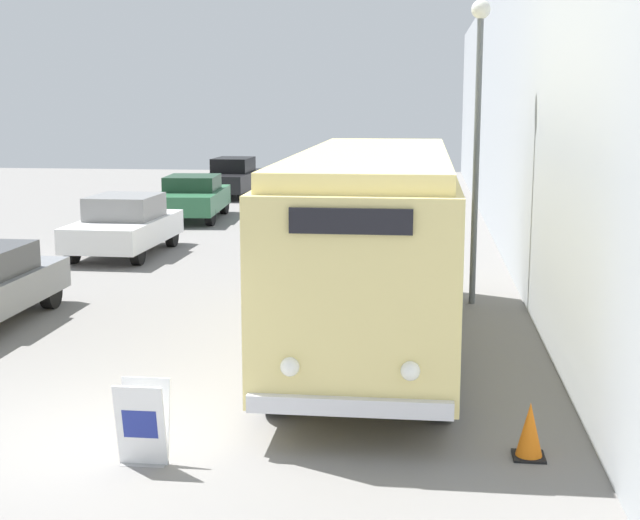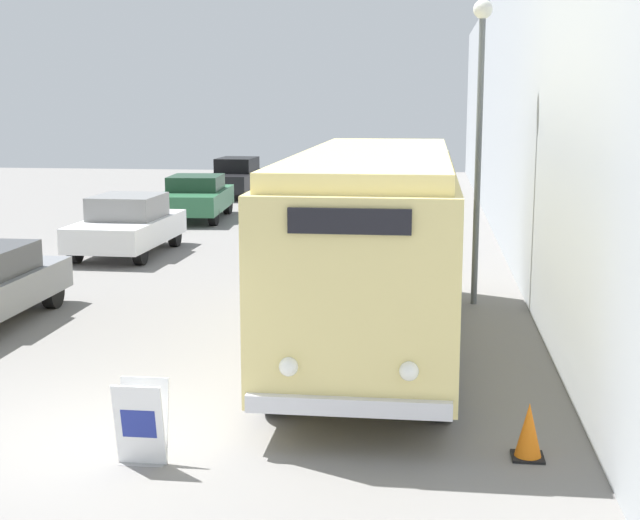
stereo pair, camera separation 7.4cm
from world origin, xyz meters
TOP-DOWN VIEW (x-y plane):
  - ground_plane at (0.00, 0.00)m, footprint 80.00×80.00m
  - building_wall_right at (5.95, 10.00)m, footprint 0.30×60.00m
  - vintage_bus at (3.00, 4.44)m, footprint 2.44×9.26m
  - sign_board at (0.76, -0.57)m, footprint 0.55×0.36m
  - streetlamp at (4.77, 7.80)m, footprint 0.36×0.36m
  - parked_car_mid at (-3.88, 12.45)m, footprint 2.00×4.22m
  - parked_car_far at (-3.89, 19.30)m, footprint 2.26×4.48m
  - parked_car_distant at (-4.07, 26.57)m, footprint 1.82×4.61m
  - traffic_cone at (5.02, 0.09)m, footprint 0.36×0.36m

SIDE VIEW (x-z plane):
  - ground_plane at x=0.00m, z-range 0.00..0.00m
  - traffic_cone at x=5.02m, z-range -0.01..0.65m
  - sign_board at x=0.76m, z-range -0.02..0.93m
  - parked_car_far at x=-3.89m, z-range 0.03..1.48m
  - parked_car_mid at x=-3.88m, z-range 0.00..1.53m
  - parked_car_distant at x=-4.07m, z-range -0.01..1.58m
  - vintage_bus at x=3.00m, z-range 0.21..3.38m
  - building_wall_right at x=5.95m, z-range 0.00..7.34m
  - streetlamp at x=4.77m, z-range 0.92..6.72m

